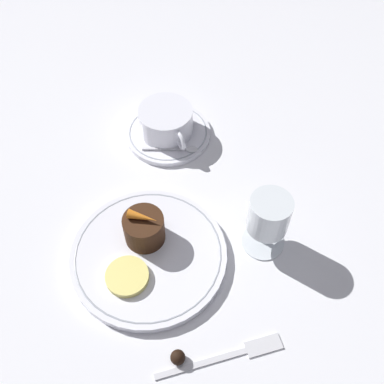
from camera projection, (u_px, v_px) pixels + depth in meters
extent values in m
plane|color=white|center=(158.00, 243.00, 0.71)|extent=(3.00, 3.00, 0.00)
cylinder|color=white|center=(149.00, 255.00, 0.69)|extent=(0.24, 0.24, 0.01)
torus|color=#999EA8|center=(148.00, 253.00, 0.68)|extent=(0.23, 0.23, 0.00)
cylinder|color=white|center=(168.00, 133.00, 0.85)|extent=(0.16, 0.16, 0.01)
torus|color=#999EA8|center=(168.00, 132.00, 0.84)|extent=(0.15, 0.15, 0.00)
cylinder|color=white|center=(166.00, 121.00, 0.82)|extent=(0.10, 0.10, 0.05)
cylinder|color=brown|center=(166.00, 120.00, 0.82)|extent=(0.09, 0.09, 0.04)
torus|color=white|center=(180.00, 141.00, 0.79)|extent=(0.04, 0.01, 0.04)
cube|color=silver|center=(164.00, 149.00, 0.81)|extent=(0.04, 0.07, 0.00)
ellipsoid|color=silver|center=(192.00, 149.00, 0.81)|extent=(0.02, 0.03, 0.00)
cylinder|color=silver|center=(263.00, 241.00, 0.71)|extent=(0.07, 0.07, 0.01)
cylinder|color=silver|center=(265.00, 233.00, 0.69)|extent=(0.01, 0.01, 0.04)
cylinder|color=silver|center=(269.00, 214.00, 0.65)|extent=(0.06, 0.06, 0.06)
cylinder|color=maroon|center=(268.00, 219.00, 0.66)|extent=(0.05, 0.05, 0.03)
cube|color=silver|center=(201.00, 363.00, 0.60)|extent=(0.03, 0.13, 0.01)
cube|color=silver|center=(264.00, 345.00, 0.61)|extent=(0.03, 0.05, 0.01)
cylinder|color=#381E0F|center=(144.00, 229.00, 0.68)|extent=(0.06, 0.06, 0.05)
cone|color=orange|center=(142.00, 217.00, 0.65)|extent=(0.04, 0.04, 0.01)
cylinder|color=#EFE075|center=(127.00, 276.00, 0.65)|extent=(0.06, 0.06, 0.01)
sphere|color=black|center=(178.00, 357.00, 0.59)|extent=(0.02, 0.02, 0.02)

